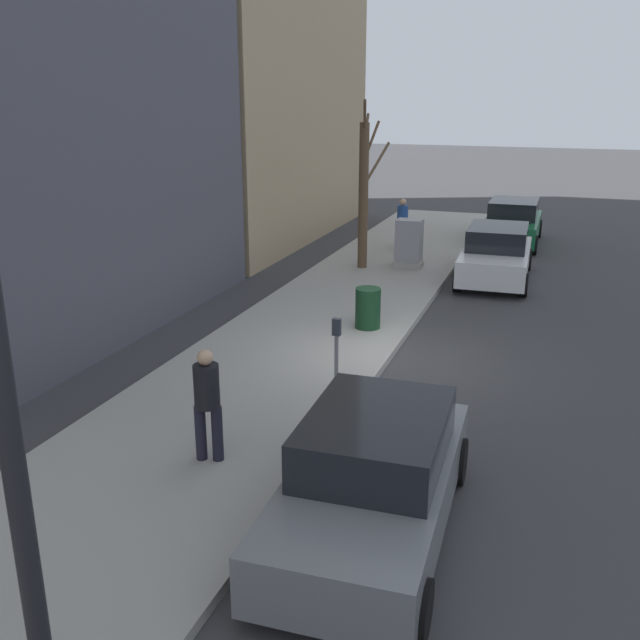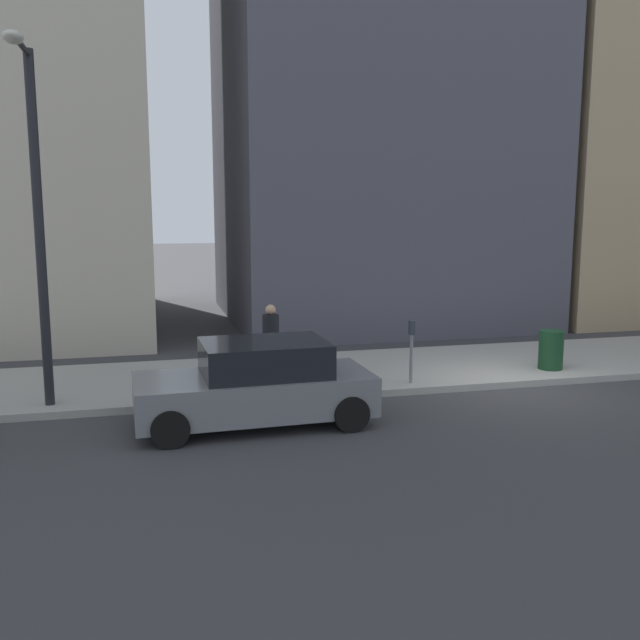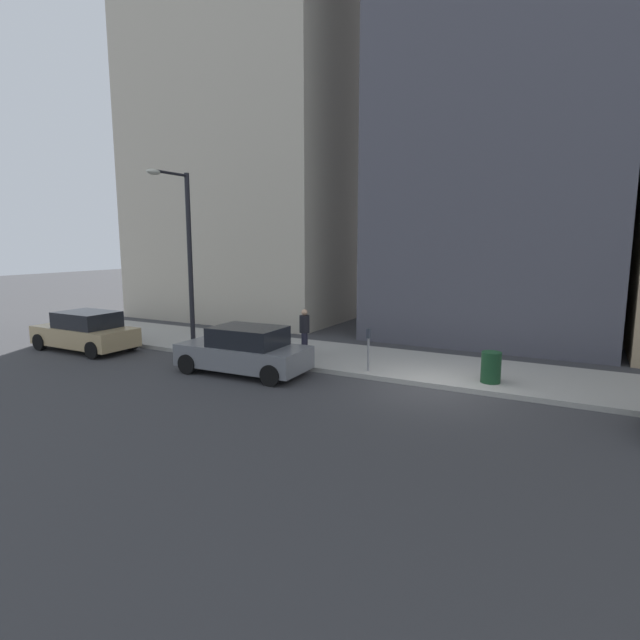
{
  "view_description": "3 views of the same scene",
  "coord_description": "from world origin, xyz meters",
  "px_view_note": "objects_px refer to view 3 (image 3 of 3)",
  "views": [
    {
      "loc": [
        -3.08,
        13.08,
        5.16
      ],
      "look_at": [
        1.2,
        0.88,
        1.0
      ],
      "focal_mm": 40.0,
      "sensor_mm": 36.0,
      "label": 1
    },
    {
      "loc": [
        -13.49,
        7.65,
        3.94
      ],
      "look_at": [
        1.87,
        3.83,
        1.35
      ],
      "focal_mm": 40.0,
      "sensor_mm": 36.0,
      "label": 2
    },
    {
      "loc": [
        -13.72,
        -3.69,
        4.17
      ],
      "look_at": [
        0.42,
        3.88,
        1.65
      ],
      "focal_mm": 28.0,
      "sensor_mm": 36.0,
      "label": 3
    }
  ],
  "objects_px": {
    "streetlamp": "(184,246)",
    "parked_car_grey": "(245,351)",
    "trash_bin": "(491,367)",
    "office_tower_right": "(266,62)",
    "parking_meter": "(368,345)",
    "pedestrian_midblock": "(304,329)",
    "office_block_center": "(510,32)",
    "parked_car_tan": "(86,332)"
  },
  "relations": [
    {
      "from": "parked_car_grey",
      "to": "trash_bin",
      "type": "distance_m",
      "value": 7.5
    },
    {
      "from": "trash_bin",
      "to": "office_block_center",
      "type": "distance_m",
      "value": 15.68
    },
    {
      "from": "streetlamp",
      "to": "trash_bin",
      "type": "distance_m",
      "value": 11.47
    },
    {
      "from": "parked_car_tan",
      "to": "trash_bin",
      "type": "height_order",
      "value": "parked_car_tan"
    },
    {
      "from": "parking_meter",
      "to": "trash_bin",
      "type": "distance_m",
      "value": 3.67
    },
    {
      "from": "parking_meter",
      "to": "trash_bin",
      "type": "xyz_separation_m",
      "value": [
        0.45,
        -3.63,
        -0.38
      ]
    },
    {
      "from": "trash_bin",
      "to": "office_tower_right",
      "type": "relative_size",
      "value": 0.03
    },
    {
      "from": "parked_car_grey",
      "to": "office_block_center",
      "type": "relative_size",
      "value": 0.16
    },
    {
      "from": "parked_car_tan",
      "to": "streetlamp",
      "type": "xyz_separation_m",
      "value": [
        1.58,
        -3.77,
        3.28
      ]
    },
    {
      "from": "streetlamp",
      "to": "pedestrian_midblock",
      "type": "height_order",
      "value": "streetlamp"
    },
    {
      "from": "trash_bin",
      "to": "office_tower_right",
      "type": "bearing_deg",
      "value": 54.53
    },
    {
      "from": "pedestrian_midblock",
      "to": "office_block_center",
      "type": "relative_size",
      "value": 0.06
    },
    {
      "from": "pedestrian_midblock",
      "to": "parking_meter",
      "type": "bearing_deg",
      "value": 57.73
    },
    {
      "from": "streetlamp",
      "to": "trash_bin",
      "type": "height_order",
      "value": "streetlamp"
    },
    {
      "from": "streetlamp",
      "to": "trash_bin",
      "type": "xyz_separation_m",
      "value": [
        0.62,
        -10.93,
        -3.42
      ]
    },
    {
      "from": "parking_meter",
      "to": "office_tower_right",
      "type": "distance_m",
      "value": 20.4
    },
    {
      "from": "pedestrian_midblock",
      "to": "trash_bin",
      "type": "bearing_deg",
      "value": 71.79
    },
    {
      "from": "parked_car_grey",
      "to": "streetlamp",
      "type": "xyz_separation_m",
      "value": [
        1.46,
        3.73,
        3.28
      ]
    },
    {
      "from": "parked_car_tan",
      "to": "office_block_center",
      "type": "height_order",
      "value": "office_block_center"
    },
    {
      "from": "parked_car_grey",
      "to": "office_block_center",
      "type": "xyz_separation_m",
      "value": [
        11.55,
        -5.79,
        12.28
      ]
    },
    {
      "from": "parking_meter",
      "to": "streetlamp",
      "type": "height_order",
      "value": "streetlamp"
    },
    {
      "from": "parked_car_grey",
      "to": "parking_meter",
      "type": "distance_m",
      "value": 3.94
    },
    {
      "from": "parked_car_tan",
      "to": "streetlamp",
      "type": "relative_size",
      "value": 0.65
    },
    {
      "from": "parked_car_tan",
      "to": "office_tower_right",
      "type": "xyz_separation_m",
      "value": [
        12.65,
        -0.01,
        13.48
      ]
    },
    {
      "from": "trash_bin",
      "to": "office_tower_right",
      "type": "xyz_separation_m",
      "value": [
        10.46,
        14.68,
        13.61
      ]
    },
    {
      "from": "parked_car_grey",
      "to": "pedestrian_midblock",
      "type": "bearing_deg",
      "value": -17.44
    },
    {
      "from": "office_block_center",
      "to": "parked_car_tan",
      "type": "bearing_deg",
      "value": 131.29
    },
    {
      "from": "parked_car_grey",
      "to": "parked_car_tan",
      "type": "height_order",
      "value": "same"
    },
    {
      "from": "parked_car_grey",
      "to": "office_tower_right",
      "type": "height_order",
      "value": "office_tower_right"
    },
    {
      "from": "streetlamp",
      "to": "pedestrian_midblock",
      "type": "bearing_deg",
      "value": -75.77
    },
    {
      "from": "streetlamp",
      "to": "parked_car_grey",
      "type": "bearing_deg",
      "value": -111.38
    },
    {
      "from": "parked_car_grey",
      "to": "pedestrian_midblock",
      "type": "relative_size",
      "value": 2.57
    },
    {
      "from": "pedestrian_midblock",
      "to": "office_tower_right",
      "type": "distance_m",
      "value": 18.4
    },
    {
      "from": "parked_car_grey",
      "to": "parking_meter",
      "type": "height_order",
      "value": "parked_car_grey"
    },
    {
      "from": "office_tower_right",
      "to": "parked_car_grey",
      "type": "bearing_deg",
      "value": -149.17
    },
    {
      "from": "office_tower_right",
      "to": "parking_meter",
      "type": "bearing_deg",
      "value": -134.62
    },
    {
      "from": "parked_car_tan",
      "to": "streetlamp",
      "type": "distance_m",
      "value": 5.24
    },
    {
      "from": "trash_bin",
      "to": "pedestrian_midblock",
      "type": "xyz_separation_m",
      "value": [
        0.51,
        6.48,
        0.49
      ]
    },
    {
      "from": "parking_meter",
      "to": "office_block_center",
      "type": "height_order",
      "value": "office_block_center"
    },
    {
      "from": "streetlamp",
      "to": "office_block_center",
      "type": "distance_m",
      "value": 16.54
    },
    {
      "from": "parked_car_grey",
      "to": "streetlamp",
      "type": "height_order",
      "value": "streetlamp"
    },
    {
      "from": "streetlamp",
      "to": "trash_bin",
      "type": "relative_size",
      "value": 7.22
    }
  ]
}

